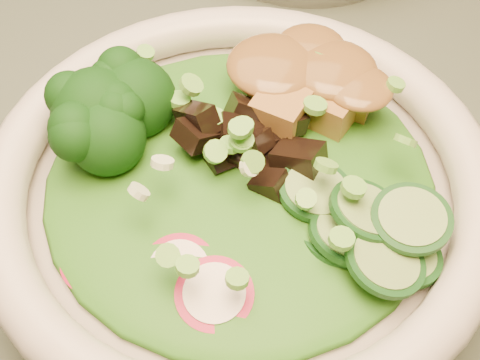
# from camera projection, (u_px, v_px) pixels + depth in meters

# --- Properties ---
(dining_table) EXTENTS (1.20, 0.80, 0.75)m
(dining_table) POSITION_uv_depth(u_px,v_px,m) (342.00, 241.00, 0.58)
(dining_table) COLOR black
(dining_table) RESTS_ON ground
(salad_bowl) EXTENTS (0.30, 0.30, 0.08)m
(salad_bowl) POSITION_uv_depth(u_px,v_px,m) (240.00, 202.00, 0.41)
(salad_bowl) COLOR beige
(salad_bowl) RESTS_ON dining_table
(lettuce_bed) EXTENTS (0.23, 0.23, 0.03)m
(lettuce_bed) POSITION_uv_depth(u_px,v_px,m) (240.00, 179.00, 0.39)
(lettuce_bed) COLOR #205E13
(lettuce_bed) RESTS_ON salad_bowl
(broccoli_florets) EXTENTS (0.10, 0.09, 0.05)m
(broccoli_florets) POSITION_uv_depth(u_px,v_px,m) (134.00, 118.00, 0.40)
(broccoli_florets) COLOR black
(broccoli_florets) RESTS_ON salad_bowl
(radish_slices) EXTENTS (0.13, 0.06, 0.02)m
(radish_slices) POSITION_uv_depth(u_px,v_px,m) (176.00, 274.00, 0.34)
(radish_slices) COLOR #A00C32
(radish_slices) RESTS_ON salad_bowl
(cucumber_slices) EXTENTS (0.09, 0.09, 0.04)m
(cucumber_slices) POSITION_uv_depth(u_px,v_px,m) (359.00, 216.00, 0.36)
(cucumber_slices) COLOR #8ABB68
(cucumber_slices) RESTS_ON salad_bowl
(mushroom_heap) EXTENTS (0.09, 0.09, 0.05)m
(mushroom_heap) POSITION_uv_depth(u_px,v_px,m) (251.00, 145.00, 0.39)
(mushroom_heap) COLOR black
(mushroom_heap) RESTS_ON salad_bowl
(tofu_cubes) EXTENTS (0.11, 0.08, 0.04)m
(tofu_cubes) POSITION_uv_depth(u_px,v_px,m) (297.00, 88.00, 0.42)
(tofu_cubes) COLOR #A67537
(tofu_cubes) RESTS_ON salad_bowl
(peanut_sauce) EXTENTS (0.08, 0.06, 0.02)m
(peanut_sauce) POSITION_uv_depth(u_px,v_px,m) (299.00, 70.00, 0.41)
(peanut_sauce) COLOR brown
(peanut_sauce) RESTS_ON tofu_cubes
(scallion_garnish) EXTENTS (0.22, 0.22, 0.03)m
(scallion_garnish) POSITION_uv_depth(u_px,v_px,m) (240.00, 148.00, 0.37)
(scallion_garnish) COLOR #6AB841
(scallion_garnish) RESTS_ON salad_bowl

